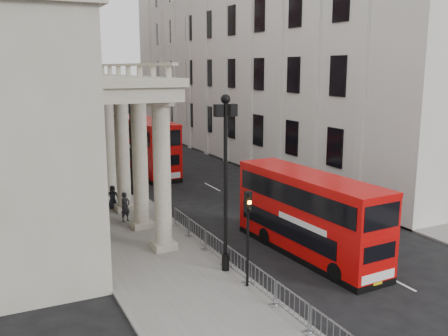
% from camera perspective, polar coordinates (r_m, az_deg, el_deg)
% --- Properties ---
extents(ground, '(260.00, 260.00, 0.00)m').
position_cam_1_polar(ground, '(21.42, 6.54, -15.30)').
color(ground, black).
rests_on(ground, ground).
extents(sidewalk_west, '(6.00, 140.00, 0.12)m').
position_cam_1_polar(sidewalk_west, '(47.62, -16.37, -0.57)').
color(sidewalk_west, slate).
rests_on(sidewalk_west, ground).
extents(sidewalk_east, '(3.00, 140.00, 0.12)m').
position_cam_1_polar(sidewalk_east, '(52.77, 1.56, 1.04)').
color(sidewalk_east, slate).
rests_on(sidewalk_east, ground).
extents(kerb, '(0.20, 140.00, 0.14)m').
position_cam_1_polar(kerb, '(48.17, -12.91, -0.25)').
color(kerb, slate).
rests_on(kerb, ground).
extents(east_building, '(8.00, 55.00, 25.00)m').
position_cam_1_polar(east_building, '(54.91, 3.03, 14.47)').
color(east_building, beige).
rests_on(east_building, ground).
extents(monument_column, '(8.00, 8.00, 54.20)m').
position_cam_1_polar(monument_column, '(109.49, -17.74, 14.29)').
color(monument_column, '#60605E').
rests_on(monument_column, ground).
extents(lamp_post_south, '(1.05, 0.44, 8.32)m').
position_cam_1_polar(lamp_post_south, '(22.82, 0.17, -0.43)').
color(lamp_post_south, black).
rests_on(lamp_post_south, sidewalk_west).
extents(lamp_post_mid, '(1.05, 0.44, 8.32)m').
position_cam_1_polar(lamp_post_mid, '(37.67, -10.59, 4.10)').
color(lamp_post_mid, black).
rests_on(lamp_post_mid, sidewalk_west).
extents(lamp_post_north, '(1.05, 0.44, 8.32)m').
position_cam_1_polar(lamp_post_north, '(53.19, -15.21, 6.00)').
color(lamp_post_north, black).
rests_on(lamp_post_north, sidewalk_west).
extents(traffic_light, '(0.28, 0.33, 4.30)m').
position_cam_1_polar(traffic_light, '(21.59, 2.77, -6.10)').
color(traffic_light, black).
rests_on(traffic_light, sidewalk_west).
extents(crowd_barriers, '(0.50, 18.75, 1.10)m').
position_cam_1_polar(crowd_barriers, '(22.70, 2.75, -11.75)').
color(crowd_barriers, gray).
rests_on(crowd_barriers, sidewalk_west).
extents(bus_near, '(2.95, 9.99, 4.26)m').
position_cam_1_polar(bus_near, '(26.16, 9.63, -5.10)').
color(bus_near, '#C20908').
rests_on(bus_near, ground).
extents(bus_far, '(2.99, 11.47, 4.93)m').
position_cam_1_polar(bus_far, '(46.71, -8.97, 2.66)').
color(bus_far, red).
rests_on(bus_far, ground).
extents(pedestrian_a, '(0.80, 0.68, 1.87)m').
position_cam_1_polar(pedestrian_a, '(31.76, -11.21, -4.39)').
color(pedestrian_a, black).
rests_on(pedestrian_a, sidewalk_west).
extents(pedestrian_b, '(1.00, 0.90, 1.67)m').
position_cam_1_polar(pedestrian_b, '(35.16, -13.65, -3.12)').
color(pedestrian_b, black).
rests_on(pedestrian_b, sidewalk_west).
extents(pedestrian_c, '(0.86, 0.63, 1.60)m').
position_cam_1_polar(pedestrian_c, '(34.91, -12.62, -3.24)').
color(pedestrian_c, black).
rests_on(pedestrian_c, sidewalk_west).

